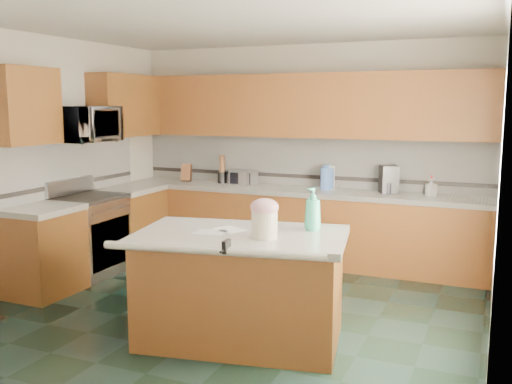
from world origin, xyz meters
The scene contains 52 objects.
floor centered at (0.00, 0.00, 0.00)m, with size 4.60×4.60×0.00m, color black.
ceiling centered at (0.00, 0.00, 2.70)m, with size 4.60×4.60×0.00m, color white.
wall_back centered at (0.00, 2.32, 1.35)m, with size 4.60×0.04×2.70m, color beige.
wall_front centered at (0.00, -2.32, 1.35)m, with size 4.60×0.04×2.70m, color beige.
wall_left centered at (-2.32, 0.00, 1.35)m, with size 0.04×4.60×2.70m, color beige.
wall_right centered at (2.32, 0.00, 1.35)m, with size 0.04×4.60×2.70m, color beige.
back_base_cab centered at (0.00, 2.00, 0.43)m, with size 4.60×0.60×0.86m, color #321D09.
back_countertop centered at (0.00, 2.00, 0.89)m, with size 4.60×0.64×0.06m, color white.
back_upper_cab centered at (0.00, 2.13, 1.94)m, with size 4.60×0.33×0.78m, color #321D09.
back_backsplash centered at (0.00, 2.29, 1.24)m, with size 4.60×0.02×0.63m, color silver.
back_accent_band centered at (0.00, 2.28, 1.04)m, with size 4.60×0.01×0.05m, color black.
left_base_cab_rear centered at (-2.00, 1.29, 0.43)m, with size 0.60×0.82×0.86m, color #321D09.
left_counter_rear centered at (-2.00, 1.29, 0.89)m, with size 0.64×0.82×0.06m, color white.
left_base_cab_front centered at (-2.00, -0.24, 0.43)m, with size 0.60×0.72×0.86m, color #321D09.
left_counter_front centered at (-2.00, -0.24, 0.89)m, with size 0.64×0.72×0.06m, color white.
left_backsplash centered at (-2.29, 0.55, 1.24)m, with size 0.02×2.30×0.63m, color silver.
left_accent_band centered at (-2.28, 0.55, 1.04)m, with size 0.01×2.30×0.05m, color black.
left_upper_cab_rear centered at (-2.13, 1.42, 1.94)m, with size 0.33×1.09×0.78m, color #321D09.
left_upper_cab_front centered at (-2.13, -0.24, 1.94)m, with size 0.33×0.72×0.78m, color #321D09.
range_body centered at (-2.00, 0.50, 0.44)m, with size 0.60×0.76×0.88m, color #B7B7BC.
range_oven_door centered at (-1.71, 0.50, 0.40)m, with size 0.02×0.68×0.55m, color black.
range_cooktop centered at (-2.00, 0.50, 0.90)m, with size 0.62×0.78×0.04m, color black.
range_handle centered at (-1.68, 0.50, 0.78)m, with size 0.02×0.02×0.66m, color #B7B7BC.
range_backguard centered at (-2.26, 0.50, 1.02)m, with size 0.06×0.76×0.18m, color #B7B7BC.
microwave centered at (-2.00, 0.50, 1.73)m, with size 0.73×0.50×0.41m, color #B7B7BC.
island_base centered at (0.38, -0.51, 0.43)m, with size 1.60×0.92×0.86m, color #321D09.
island_top centered at (0.38, -0.51, 0.89)m, with size 1.70×1.02×0.06m, color white.
island_bullnose centered at (0.38, -1.02, 0.89)m, with size 0.06×0.06×1.70m, color white.
treat_jar centered at (0.64, -0.61, 1.03)m, with size 0.20×0.20×0.21m, color #F4E6CD.
treat_jar_lid centered at (0.64, -0.61, 1.17)m, with size 0.22×0.22×0.14m, color #E8A3B1.
treat_jar_knob centered at (0.64, -0.61, 1.21)m, with size 0.03×0.03×0.07m, color tan.
treat_jar_knob_end_l centered at (0.60, -0.61, 1.21)m, with size 0.04×0.04×0.04m, color tan.
treat_jar_knob_end_r centered at (0.67, -0.61, 1.21)m, with size 0.04×0.04×0.04m, color tan.
soap_bottle_island centered at (0.90, -0.20, 1.10)m, with size 0.14×0.14×0.36m, color teal.
paper_sheet_a centered at (0.14, -0.60, 0.92)m, with size 0.25×0.19×0.00m, color white.
paper_sheet_b centered at (0.25, -0.45, 0.92)m, with size 0.26×0.19×0.00m, color white.
clamp_body centered at (0.50, -1.00, 0.93)m, with size 0.03×0.10×0.09m, color black.
clamp_handle centered at (0.50, -1.06, 0.91)m, with size 0.02×0.02×0.07m, color black.
knife_block centered at (-1.61, 2.05, 1.04)m, with size 0.13×0.11×0.23m, color #472814.
utensil_crock centered at (-1.09, 2.08, 1.00)m, with size 0.12×0.12×0.15m, color black.
utensil_bundle centered at (-1.09, 2.08, 1.18)m, with size 0.07×0.07×0.22m, color #472814.
toaster_oven centered at (-0.76, 2.05, 1.01)m, with size 0.32×0.22×0.19m, color #B7B7BC.
toaster_oven_door centered at (-0.76, 1.95, 1.01)m, with size 0.28×0.01×0.15m, color black.
paper_towel centered at (0.38, 2.10, 1.06)m, with size 0.13×0.13×0.29m, color white.
paper_towel_base centered at (0.38, 2.10, 0.93)m, with size 0.19×0.19×0.01m, color #B7B7BC.
water_jug centered at (0.36, 2.06, 1.06)m, with size 0.16×0.16×0.27m, color #4368B1.
water_jug_neck centered at (0.36, 2.06, 1.21)m, with size 0.08×0.08×0.04m, color #4368B1.
coffee_maker centered at (1.10, 2.08, 1.08)m, with size 0.19×0.21×0.33m, color black.
coffee_carafe centered at (1.10, 2.03, 0.99)m, with size 0.13×0.13×0.13m, color black.
soap_bottle_back centered at (1.59, 2.05, 1.02)m, with size 0.09×0.10×0.21m, color white.
soap_back_cap centered at (1.59, 2.05, 1.14)m, with size 0.02×0.02×0.03m, color red.
window_light_proxy centered at (2.29, -0.20, 1.50)m, with size 0.02×1.40×1.10m, color white.
Camera 1 is at (2.30, -4.63, 1.96)m, focal length 40.00 mm.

